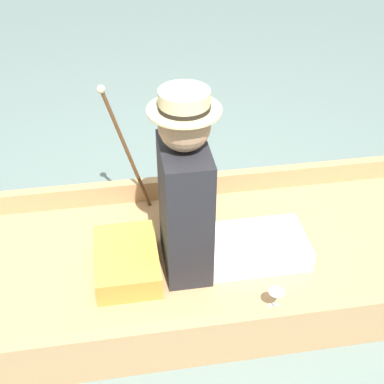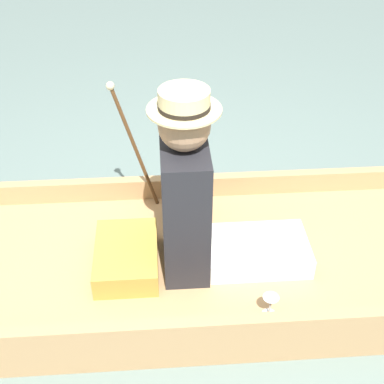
{
  "view_description": "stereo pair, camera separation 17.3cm",
  "coord_description": "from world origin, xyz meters",
  "px_view_note": "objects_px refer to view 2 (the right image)",
  "views": [
    {
      "loc": [
        1.96,
        -0.29,
        2.04
      ],
      "look_at": [
        0.04,
        0.02,
        0.58
      ],
      "focal_mm": 50.0,
      "sensor_mm": 36.0,
      "label": 1
    },
    {
      "loc": [
        1.98,
        -0.11,
        2.04
      ],
      "look_at": [
        0.04,
        0.02,
        0.58
      ],
      "focal_mm": 50.0,
      "sensor_mm": 36.0,
      "label": 2
    }
  ],
  "objects_px": {
    "teddy_bear": "(184,192)",
    "wine_glass": "(270,302)",
    "seated_person": "(201,203)",
    "walking_cane": "(131,136)"
  },
  "relations": [
    {
      "from": "wine_glass",
      "to": "walking_cane",
      "type": "distance_m",
      "value": 1.12
    },
    {
      "from": "seated_person",
      "to": "teddy_bear",
      "type": "bearing_deg",
      "value": -168.03
    },
    {
      "from": "seated_person",
      "to": "walking_cane",
      "type": "distance_m",
      "value": 0.6
    },
    {
      "from": "teddy_bear",
      "to": "wine_glass",
      "type": "xyz_separation_m",
      "value": [
        0.73,
        0.34,
        -0.08
      ]
    },
    {
      "from": "seated_person",
      "to": "walking_cane",
      "type": "bearing_deg",
      "value": -143.7
    },
    {
      "from": "seated_person",
      "to": "teddy_bear",
      "type": "xyz_separation_m",
      "value": [
        -0.37,
        -0.06,
        -0.2
      ]
    },
    {
      "from": "wine_glass",
      "to": "teddy_bear",
      "type": "bearing_deg",
      "value": -155.04
    },
    {
      "from": "wine_glass",
      "to": "walking_cane",
      "type": "bearing_deg",
      "value": -144.59
    },
    {
      "from": "seated_person",
      "to": "wine_glass",
      "type": "distance_m",
      "value": 0.54
    },
    {
      "from": "seated_person",
      "to": "wine_glass",
      "type": "xyz_separation_m",
      "value": [
        0.36,
        0.28,
        -0.29
      ]
    }
  ]
}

